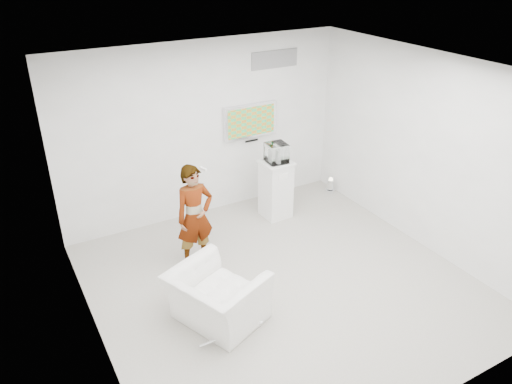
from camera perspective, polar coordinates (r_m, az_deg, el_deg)
room at (r=6.41m, az=3.26°, el=0.39°), size 5.01×5.01×3.00m
tv at (r=8.74m, az=-0.67°, el=8.13°), size 1.00×0.08×0.60m
logo_decal at (r=8.75m, az=2.14°, el=14.92°), size 0.90×0.02×0.30m
person at (r=7.25m, az=-7.00°, el=-2.78°), size 0.60×0.41×1.58m
armchair at (r=6.40m, az=-4.47°, el=-11.90°), size 1.29×1.36×0.71m
pedestal at (r=8.61m, az=2.27°, el=0.33°), size 0.52×0.52×1.02m
floor_uplight at (r=9.68m, az=8.50°, el=0.76°), size 0.22×0.22×0.30m
vitrine at (r=8.33m, az=2.36°, el=4.49°), size 0.35×0.35×0.33m
console at (r=8.35m, az=2.35°, el=4.19°), size 0.07×0.17×0.23m
wii_remote at (r=7.19m, az=-6.04°, el=2.63°), size 0.07×0.14×0.03m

